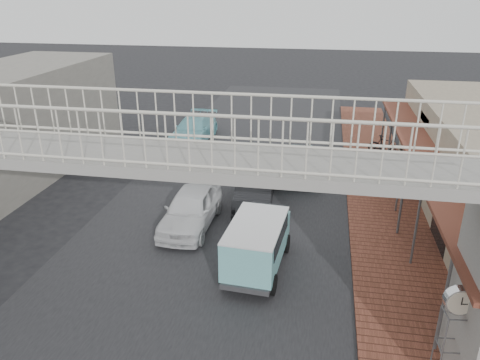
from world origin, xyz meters
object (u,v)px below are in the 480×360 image
at_px(white_hatchback, 191,208).
at_px(angkot_far, 194,129).
at_px(dark_sedan, 255,189).
at_px(motorcycle_far, 385,146).
at_px(angkot_curb, 294,159).
at_px(arrow_sign, 425,178).
at_px(angkot_van, 257,239).
at_px(street_clock, 458,305).
at_px(motorcycle_near, 353,163).

relative_size(white_hatchback, angkot_far, 0.88).
relative_size(dark_sedan, motorcycle_far, 2.26).
bearing_deg(motorcycle_far, angkot_curb, 148.29).
xyz_separation_m(motorcycle_far, arrow_sign, (0.30, -8.63, 1.66)).
height_order(white_hatchback, angkot_van, angkot_van).
relative_size(street_clock, arrow_sign, 0.94).
distance_m(white_hatchback, angkot_curb, 7.21).
distance_m(angkot_far, arrow_sign, 14.99).
height_order(angkot_van, motorcycle_near, angkot_van).
xyz_separation_m(angkot_far, street_clock, (10.61, -17.05, 1.55)).
xyz_separation_m(white_hatchback, dark_sedan, (2.11, 2.33, -0.02)).
bearing_deg(white_hatchback, dark_sedan, 48.64).
distance_m(angkot_curb, street_clock, 13.68).
distance_m(street_clock, arrow_sign, 7.22).
distance_m(white_hatchback, angkot_far, 10.87).
xyz_separation_m(angkot_van, arrow_sign, (5.45, 3.19, 1.22)).
distance_m(dark_sedan, angkot_far, 9.53).
bearing_deg(street_clock, angkot_far, 115.25).
bearing_deg(angkot_far, motorcycle_near, -22.11).
bearing_deg(angkot_far, angkot_curb, -31.99).
height_order(dark_sedan, angkot_van, angkot_van).
bearing_deg(dark_sedan, street_clock, -61.42).
bearing_deg(motorcycle_far, motorcycle_near, 172.55).
height_order(dark_sedan, motorcycle_near, dark_sedan).
relative_size(white_hatchback, angkot_curb, 0.86).
bearing_deg(street_clock, dark_sedan, 115.99).
bearing_deg(angkot_van, white_hatchback, 143.10).
distance_m(motorcycle_near, arrow_sign, 6.47).
height_order(white_hatchback, angkot_curb, white_hatchback).
relative_size(white_hatchback, street_clock, 1.64).
xyz_separation_m(motorcycle_near, arrow_sign, (2.11, -5.86, 1.73)).
xyz_separation_m(dark_sedan, angkot_van, (0.82, -4.88, 0.41)).
xyz_separation_m(dark_sedan, arrow_sign, (6.26, -1.69, 1.63)).
relative_size(white_hatchback, dark_sedan, 1.00).
distance_m(dark_sedan, angkot_van, 4.96).
height_order(angkot_curb, arrow_sign, arrow_sign).
bearing_deg(motorcycle_near, motorcycle_far, -21.82).
bearing_deg(angkot_van, arrow_sign, 34.53).
bearing_deg(white_hatchback, arrow_sign, 5.13).
bearing_deg(motorcycle_near, dark_sedan, 146.48).
distance_m(angkot_van, motorcycle_near, 9.66).
relative_size(angkot_van, motorcycle_far, 1.95).
xyz_separation_m(dark_sedan, angkot_curb, (1.35, 4.00, -0.02)).
bearing_deg(motorcycle_far, angkot_far, 109.28).
height_order(white_hatchback, dark_sedan, white_hatchback).
distance_m(motorcycle_near, street_clock, 13.25).
bearing_deg(motorcycle_near, street_clock, -161.96).
bearing_deg(street_clock, arrow_sign, 78.80).
bearing_deg(angkot_far, motorcycle_far, -4.79).
bearing_deg(dark_sedan, motorcycle_near, 41.11).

